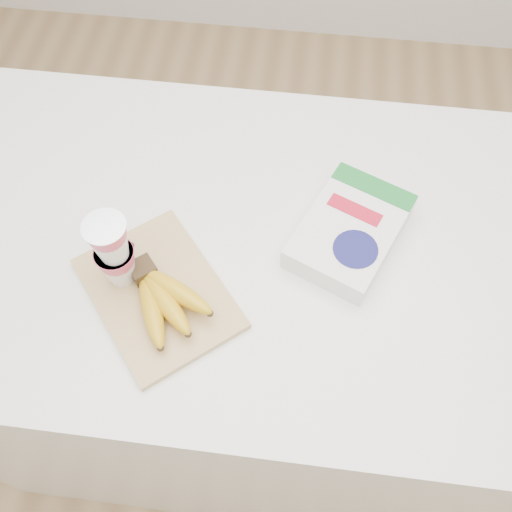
{
  "coord_description": "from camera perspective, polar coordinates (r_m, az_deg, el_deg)",
  "views": [
    {
      "loc": [
        0.14,
        -0.65,
        2.03
      ],
      "look_at": [
        0.07,
        -0.07,
        1.04
      ],
      "focal_mm": 40.0,
      "sensor_mm": 36.0,
      "label": 1
    }
  ],
  "objects": [
    {
      "name": "room",
      "position": [
        0.95,
        -3.69,
        13.48
      ],
      "size": [
        4.0,
        4.0,
        4.0
      ],
      "color": "tan",
      "rests_on": "ground"
    },
    {
      "name": "table",
      "position": [
        1.66,
        -2.06,
        -7.45
      ],
      "size": [
        1.34,
        0.89,
        1.0
      ],
      "primitive_type": "cube",
      "color": "silver",
      "rests_on": "ground"
    },
    {
      "name": "cutting_board",
      "position": [
        1.16,
        -9.76,
        -3.67
      ],
      "size": [
        0.39,
        0.4,
        0.02
      ],
      "primitive_type": "cube",
      "rotation": [
        0.0,
        0.0,
        0.7
      ],
      "color": "tan",
      "rests_on": "table"
    },
    {
      "name": "bananas",
      "position": [
        1.11,
        -9.3,
        -4.21
      ],
      "size": [
        0.2,
        0.2,
        0.06
      ],
      "color": "#382816",
      "rests_on": "cutting_board"
    },
    {
      "name": "yogurt_stack",
      "position": [
        1.09,
        -14.09,
        0.49
      ],
      "size": [
        0.08,
        0.08,
        0.19
      ],
      "color": "white",
      "rests_on": "cutting_board"
    },
    {
      "name": "cereal_box",
      "position": [
        1.21,
        9.37,
        2.5
      ],
      "size": [
        0.27,
        0.32,
        0.06
      ],
      "rotation": [
        0.0,
        0.0,
        -0.41
      ],
      "color": "white",
      "rests_on": "table"
    }
  ]
}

